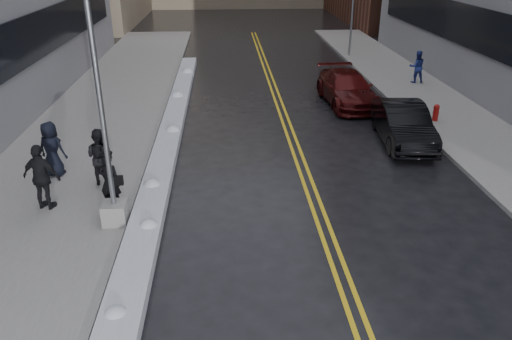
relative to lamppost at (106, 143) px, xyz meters
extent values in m
plane|color=black|center=(3.30, -2.00, -2.53)|extent=(160.00, 160.00, 0.00)
cube|color=gray|center=(-2.45, 8.00, -2.46)|extent=(5.50, 50.00, 0.15)
cube|color=gray|center=(13.30, 8.00, -2.46)|extent=(4.00, 50.00, 0.15)
cube|color=gold|center=(5.65, 8.00, -2.53)|extent=(0.12, 50.00, 0.01)
cube|color=gold|center=(5.95, 8.00, -2.53)|extent=(0.12, 50.00, 0.01)
cube|color=silver|center=(0.85, 6.00, -2.36)|extent=(0.90, 30.00, 0.34)
cube|color=gray|center=(0.00, 0.00, -2.08)|extent=(0.65, 0.65, 0.60)
cylinder|color=gray|center=(0.00, 0.00, 1.72)|extent=(0.14, 0.14, 7.00)
cylinder|color=maroon|center=(12.30, 8.00, -2.08)|extent=(0.24, 0.24, 0.60)
sphere|color=maroon|center=(12.30, 8.00, -1.78)|extent=(0.26, 0.26, 0.26)
cylinder|color=maroon|center=(12.30, 8.00, -2.03)|extent=(0.25, 0.10, 0.10)
cylinder|color=gray|center=(11.80, 22.00, 0.12)|extent=(0.14, 0.14, 5.00)
imported|color=black|center=(-0.23, 0.77, -1.50)|extent=(0.73, 0.58, 1.76)
imported|color=black|center=(-0.88, 2.55, -1.45)|extent=(1.12, 1.03, 1.87)
imported|color=black|center=(-2.62, 3.33, -1.45)|extent=(1.04, 0.82, 1.86)
imported|color=black|center=(-2.17, 0.98, -1.39)|extent=(1.25, 0.79, 1.98)
imported|color=navy|center=(13.75, 14.48, -1.51)|extent=(0.88, 0.70, 1.75)
imported|color=black|center=(10.07, 5.85, -1.75)|extent=(2.03, 4.88, 1.57)
imported|color=#3A0909|center=(9.09, 11.19, -1.76)|extent=(2.43, 5.42, 1.54)
camera|label=1|loc=(3.12, -12.27, 4.72)|focal=35.00mm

